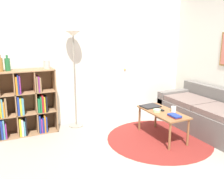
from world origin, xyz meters
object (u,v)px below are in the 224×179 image
Objects in this scene: floor_lamp at (74,48)px; bowl at (157,111)px; coffee_table at (162,115)px; cup at (174,109)px; bottle_middle at (1,65)px; couch at (210,115)px; bookshelf at (23,105)px; laptop at (150,106)px; bottle_right at (7,64)px; vase_on_shelf at (47,64)px.

bowl is at bearing -46.96° from floor_lamp.
cup is (0.15, -0.09, 0.10)m from coffee_table.
cup is at bearing -23.10° from bowl.
bowl is 1.36× the size of cup.
floor_lamp is 1.21m from bottle_middle.
bottle_middle is (-3.29, 1.22, 0.95)m from couch.
bookshelf is 4.18× the size of bottle_middle.
cup reaches higher than bowl.
laptop is 2.46m from bottle_right.
bookshelf is 12.72× the size of cup.
couch reaches higher than laptop.
bookshelf is 0.72m from bottle_right.
vase_on_shelf is (0.62, -0.01, -0.03)m from bottle_right.
couch is 0.98m from coffee_table.
couch is 21.47× the size of cup.
bookshelf is 2.24m from bowl.
bookshelf is 3.26m from couch.
laptop is 2.74× the size of bowl.
bottle_middle is at bearing 153.76° from cup.
bottle_right reaches higher than coffee_table.
bottle_right reaches higher than laptop.
bottle_middle is (-2.47, 1.22, 0.72)m from cup.
bookshelf is at bearing 2.32° from bottle_middle.
cup is at bearing -27.62° from bottle_right.
bowl is 0.81× the size of vase_on_shelf.
vase_on_shelf is (-1.50, 1.12, 0.70)m from bowl.
vase_on_shelf is at bearing 143.29° from bowl.
floor_lamp reaches higher than coffee_table.
cup is at bearing -179.91° from couch.
bookshelf reaches higher than couch.
vase_on_shelf reaches higher than couch.
floor_lamp is 0.93× the size of couch.
cup is (1.28, -1.21, -0.94)m from floor_lamp.
bowl is 2.00m from vase_on_shelf.
floor_lamp is 19.97× the size of cup.
couch is 2.99m from vase_on_shelf.
floor_lamp reaches higher than bottle_middle.
bottle_right reaches higher than bowl.
bottle_right is at bearing 178.36° from floor_lamp.
laptop is (2.01, -0.83, -0.05)m from bookshelf.
vase_on_shelf is (-2.58, 1.22, 0.91)m from couch.
floor_lamp reaches higher than vase_on_shelf.
bowl is (-0.10, 0.02, 0.08)m from coffee_table.
cup reaches higher than coffee_table.
cup is 2.24m from vase_on_shelf.
coffee_table is (1.13, -1.12, -1.04)m from floor_lamp.
couch is 3.64m from bottle_middle.
bookshelf is 1.30m from floor_lamp.
bookshelf reaches higher than cup.
floor_lamp is 1.87× the size of coffee_table.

